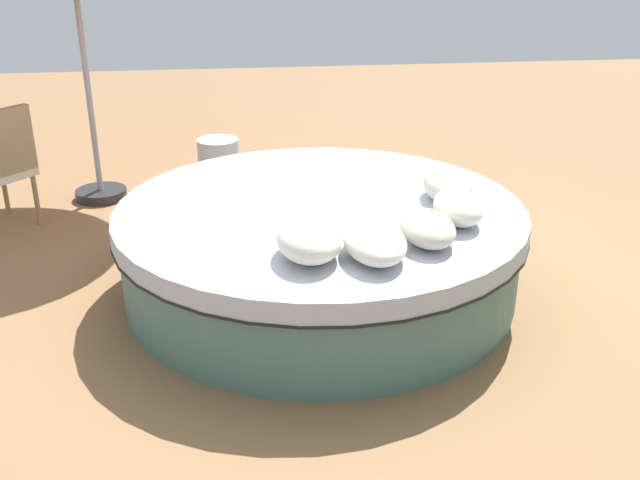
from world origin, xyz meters
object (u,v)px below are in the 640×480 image
at_px(throw_pillow_1, 375,241).
at_px(throw_pillow_3, 458,207).
at_px(throw_pillow_4, 447,186).
at_px(throw_pillow_2, 428,228).
at_px(round_bed, 320,247).
at_px(throw_pillow_0, 309,239).
at_px(side_table, 219,166).

height_order(throw_pillow_1, throw_pillow_3, throw_pillow_3).
bearing_deg(throw_pillow_4, throw_pillow_1, 141.58).
relative_size(throw_pillow_1, throw_pillow_3, 1.23).
distance_m(throw_pillow_2, throw_pillow_4, 0.71).
bearing_deg(round_bed, throw_pillow_2, -140.56).
distance_m(throw_pillow_1, throw_pillow_4, 1.01).
bearing_deg(throw_pillow_3, throw_pillow_1, 125.62).
height_order(throw_pillow_0, throw_pillow_3, throw_pillow_0).
distance_m(round_bed, throw_pillow_3, 0.95).
bearing_deg(throw_pillow_0, throw_pillow_1, -95.33).
distance_m(round_bed, throw_pillow_4, 0.91).
relative_size(throw_pillow_2, side_table, 0.95).
relative_size(throw_pillow_0, throw_pillow_2, 1.07).
bearing_deg(throw_pillow_1, throw_pillow_4, -38.42).
relative_size(round_bed, throw_pillow_1, 4.81).
xyz_separation_m(round_bed, throw_pillow_0, (-0.76, 0.15, 0.39)).
height_order(round_bed, throw_pillow_0, throw_pillow_0).
height_order(throw_pillow_2, throw_pillow_3, throw_pillow_3).
distance_m(throw_pillow_1, throw_pillow_3, 0.72).
relative_size(throw_pillow_0, throw_pillow_1, 0.91).
distance_m(throw_pillow_0, throw_pillow_3, 1.01).
relative_size(round_bed, throw_pillow_2, 5.67).
bearing_deg(throw_pillow_3, round_bed, 64.79).
xyz_separation_m(throw_pillow_2, throw_pillow_3, (0.27, -0.26, 0.01)).
relative_size(throw_pillow_1, throw_pillow_4, 1.10).
bearing_deg(throw_pillow_2, round_bed, 39.44).
xyz_separation_m(round_bed, throw_pillow_2, (-0.64, -0.53, 0.37)).
bearing_deg(round_bed, throw_pillow_3, -115.21).
bearing_deg(side_table, throw_pillow_0, -169.55).
bearing_deg(round_bed, throw_pillow_1, -165.92).
relative_size(throw_pillow_1, side_table, 1.12).
distance_m(round_bed, throw_pillow_1, 0.90).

